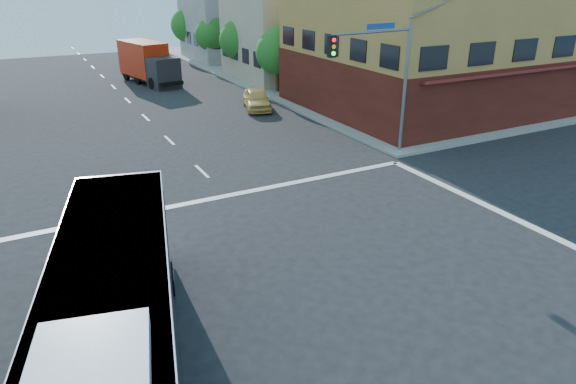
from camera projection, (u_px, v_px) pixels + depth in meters
ground at (344, 307)px, 15.31m from camera, size 120.00×120.00×0.00m
sidewalk_ne at (431, 61)px, 58.80m from camera, size 50.00×50.00×0.15m
corner_building_ne at (439, 25)px, 36.64m from camera, size 18.10×15.44×14.00m
building_east_near at (298, 28)px, 48.53m from camera, size 12.06×10.06×9.00m
building_east_far at (240, 14)px, 59.75m from camera, size 12.06×10.06×10.00m
signal_mast_ne at (383, 65)px, 25.91m from camera, size 7.91×1.13×8.07m
street_tree_a at (279, 49)px, 41.78m from camera, size 3.60×3.60×5.53m
street_tree_b at (241, 37)px, 48.24m from camera, size 3.80×3.80×5.79m
street_tree_c at (212, 33)px, 54.87m from camera, size 3.40×3.40×5.29m
street_tree_d at (189, 23)px, 61.23m from camera, size 4.00×4.00×6.03m
transit_bus at (114, 333)px, 11.43m from camera, size 5.41×12.66×3.67m
box_truck at (148, 64)px, 46.43m from camera, size 3.95×8.35×3.62m
parked_car at (257, 99)px, 37.68m from camera, size 2.97×4.73×1.50m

